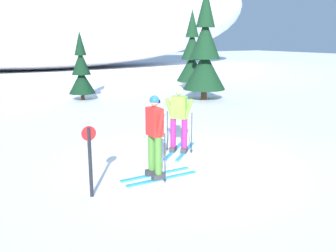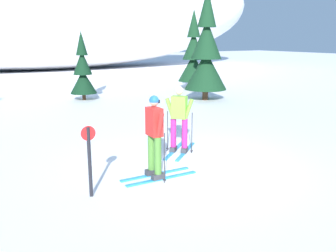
{
  "view_description": "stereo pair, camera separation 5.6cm",
  "coord_description": "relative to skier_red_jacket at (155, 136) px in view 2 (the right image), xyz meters",
  "views": [
    {
      "loc": [
        -4.75,
        -6.91,
        2.99
      ],
      "look_at": [
        -0.43,
        0.38,
        0.95
      ],
      "focal_mm": 39.31,
      "sensor_mm": 36.0,
      "label": 1
    },
    {
      "loc": [
        -4.71,
        -6.94,
        2.99
      ],
      "look_at": [
        -0.43,
        0.38,
        0.95
      ],
      "focal_mm": 39.31,
      "sensor_mm": 36.0,
      "label": 2
    }
  ],
  "objects": [
    {
      "name": "pine_tree_far_right",
      "position": [
        8.85,
        11.6,
        0.97
      ],
      "size": [
        1.78,
        1.78,
        4.6
      ],
      "color": "#47301E",
      "rests_on": "ground"
    },
    {
      "name": "skier_lime_jacket",
      "position": [
        1.43,
        1.29,
        -0.02
      ],
      "size": [
        1.52,
        1.43,
        1.78
      ],
      "color": "#2893CC",
      "rests_on": "ground"
    },
    {
      "name": "pine_tree_center",
      "position": [
        1.91,
        10.88,
        0.44
      ],
      "size": [
        1.28,
        1.28,
        3.32
      ],
      "color": "#47301E",
      "rests_on": "ground"
    },
    {
      "name": "ground_plane",
      "position": [
        1.13,
        0.27,
        -0.95
      ],
      "size": [
        120.0,
        120.0,
        0.0
      ],
      "primitive_type": "plane",
      "color": "white"
    },
    {
      "name": "trail_marker_post",
      "position": [
        -1.52,
        -0.21,
        -0.16
      ],
      "size": [
        0.28,
        0.07,
        1.4
      ],
      "color": "black",
      "rests_on": "ground"
    },
    {
      "name": "pine_tree_center_right",
      "position": [
        7.06,
        7.88,
        1.27
      ],
      "size": [
        2.05,
        2.05,
        5.3
      ],
      "color": "#47301E",
      "rests_on": "ground"
    },
    {
      "name": "skier_red_jacket",
      "position": [
        0.0,
        0.0,
        0.0
      ],
      "size": [
        1.7,
        0.76,
        1.82
      ],
      "color": "#2893CC",
      "rests_on": "ground"
    }
  ]
}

